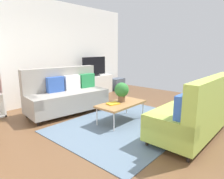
% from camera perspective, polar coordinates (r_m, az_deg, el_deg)
% --- Properties ---
extents(ground_plane, '(7.68, 7.68, 0.00)m').
position_cam_1_polar(ground_plane, '(4.16, 2.30, -10.19)').
color(ground_plane, brown).
extents(wall_far, '(6.40, 0.12, 2.90)m').
position_cam_1_polar(wall_far, '(6.03, -18.99, 10.12)').
color(wall_far, white).
rests_on(wall_far, ground_plane).
extents(area_rug, '(2.90, 2.20, 0.01)m').
position_cam_1_polar(area_rug, '(4.19, 4.35, -10.00)').
color(area_rug, slate).
rests_on(area_rug, ground_plane).
extents(couch_beige, '(2.00, 1.09, 1.10)m').
position_cam_1_polar(couch_beige, '(4.96, -13.03, -1.42)').
color(couch_beige, gray).
rests_on(couch_beige, ground_plane).
extents(couch_green, '(1.91, 0.87, 1.10)m').
position_cam_1_polar(couch_green, '(3.79, 22.61, -6.28)').
color(couch_green, '#A3BC4C').
rests_on(couch_green, ground_plane).
extents(coffee_table, '(1.10, 0.56, 0.42)m').
position_cam_1_polar(coffee_table, '(4.22, 2.67, -4.27)').
color(coffee_table, '#9E7042').
rests_on(coffee_table, ground_plane).
extents(tv_console, '(1.40, 0.44, 0.64)m').
position_cam_1_polar(tv_console, '(6.83, -5.15, 1.28)').
color(tv_console, silver).
rests_on(tv_console, ground_plane).
extents(tv, '(1.00, 0.20, 0.64)m').
position_cam_1_polar(tv, '(6.73, -5.14, 6.55)').
color(tv, black).
rests_on(tv, tv_console).
extents(storage_trunk, '(0.52, 0.40, 0.44)m').
position_cam_1_polar(storage_trunk, '(7.57, 1.44, 1.58)').
color(storage_trunk, '#4C5666').
rests_on(storage_trunk, ground_plane).
extents(potted_plant, '(0.31, 0.31, 0.42)m').
position_cam_1_polar(potted_plant, '(4.27, 2.80, -0.32)').
color(potted_plant, brown).
rests_on(potted_plant, coffee_table).
extents(table_book_0, '(0.28, 0.23, 0.03)m').
position_cam_1_polar(table_book_0, '(4.12, 0.31, -4.08)').
color(table_book_0, gold).
rests_on(table_book_0, coffee_table).
extents(vase_0, '(0.12, 0.12, 0.20)m').
position_cam_1_polar(vase_0, '(6.43, -9.30, 4.29)').
color(vase_0, '#4C72B2').
rests_on(vase_0, tv_console).
extents(bottle_0, '(0.06, 0.06, 0.19)m').
position_cam_1_polar(bottle_0, '(6.47, -7.57, 4.37)').
color(bottle_0, orange).
rests_on(bottle_0, tv_console).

